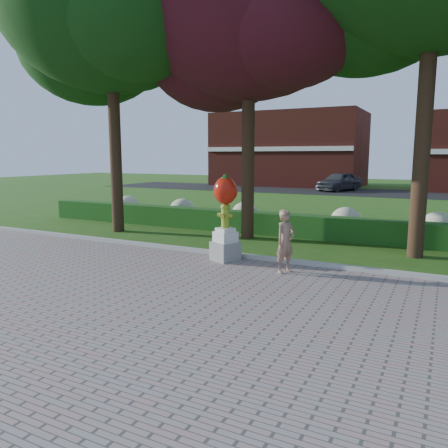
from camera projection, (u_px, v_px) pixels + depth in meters
name	position (u px, v px, depth m)	size (l,w,h in m)	color
ground	(218.00, 292.00, 9.29)	(100.00, 100.00, 0.00)	#285214
walkway	(77.00, 374.00, 5.77)	(40.00, 14.00, 0.04)	gray
curb	(269.00, 259.00, 11.92)	(40.00, 0.18, 0.15)	#ADADA5
lawn_hedge	(311.00, 227.00, 15.39)	(24.00, 0.70, 0.80)	#124012
hydrangea_row	(334.00, 220.00, 15.98)	(20.10, 1.10, 0.99)	#BEBB91
street	(386.00, 193.00, 33.91)	(50.00, 8.00, 0.02)	black
building_left	(289.00, 149.00, 43.15)	(14.00, 8.00, 7.00)	maroon
tree_far_left	(110.00, 13.00, 15.74)	(9.00, 7.68, 11.66)	black
tree_mid_left	(247.00, 21.00, 14.46)	(8.25, 7.04, 10.69)	black
hydrant_sculpture	(225.00, 215.00, 11.79)	(0.84, 0.84, 2.34)	gray
woman	(285.00, 241.00, 10.60)	(0.57, 0.37, 1.55)	#9D7159
parked_car	(339.00, 181.00, 35.93)	(1.84, 4.58, 1.56)	#45484D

